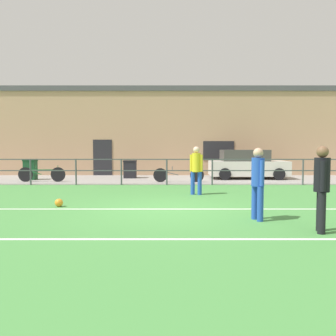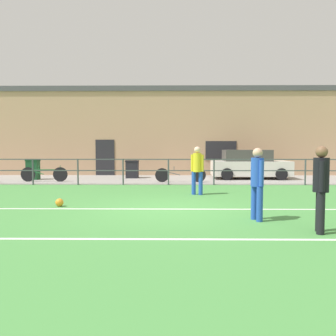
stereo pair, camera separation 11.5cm
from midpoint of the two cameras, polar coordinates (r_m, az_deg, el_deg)
The scene contains 15 objects.
ground at distance 9.16m, azimuth -0.52°, elevation -7.09°, with size 60.00×44.00×0.04m, color #478C42.
field_line_touchline at distance 9.26m, azimuth -0.51°, elevation -6.84°, with size 36.00×0.11×0.00m, color white.
field_line_hash at distance 6.31m, azimuth -0.85°, elevation -11.77°, with size 36.00×0.11×0.00m, color white.
pavement_strip at distance 17.58m, azimuth -0.18°, elevation -1.90°, with size 48.00×5.00×0.02m, color gray.
perimeter_fence at distance 15.03m, azimuth -0.24°, elevation 0.00°, with size 36.07×0.07×1.15m.
clubhouse_facade at distance 21.23m, azimuth -0.12°, elevation 6.07°, with size 28.00×2.56×5.22m.
player_goalkeeper at distance 7.25m, azimuth 24.00°, elevation -2.40°, with size 0.30×0.44×1.69m.
player_striker at distance 11.98m, azimuth 4.64°, elevation 0.10°, with size 0.44×0.30×1.68m.
player_winger at distance 7.99m, azimuth 14.51°, elevation -1.85°, with size 0.29×0.44×1.64m.
soccer_ball_spare at distance 10.10m, azimuth -17.84°, elevation -5.51°, with size 0.22×0.22×0.22m, color orange.
parked_car_red at distance 18.36m, azimuth 13.04°, elevation 0.51°, with size 3.97×1.89×1.50m.
bicycle_parked_0 at distance 17.33m, azimuth -20.29°, elevation -0.97°, with size 2.24×0.04×0.78m.
bicycle_parked_1 at distance 16.09m, azimuth 1.75°, elevation -1.14°, with size 2.38×0.04×0.75m.
trash_bin_0 at distance 18.65m, azimuth -21.93°, elevation -0.23°, with size 0.60×0.51×1.02m.
trash_bin_1 at distance 18.34m, azimuth -6.33°, elevation -0.18°, with size 0.69×0.58×0.94m.
Camera 1 is at (0.05, -9.01, 1.66)m, focal length 36.60 mm.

